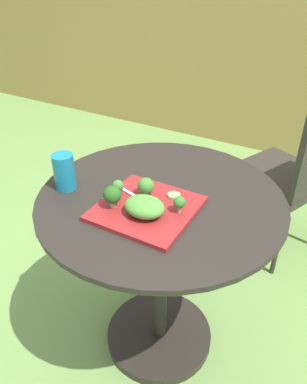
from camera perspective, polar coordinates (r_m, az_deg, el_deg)
ground_plane at (r=1.71m, az=0.86°, el=-21.52°), size 12.00×12.00×0.00m
bamboo_fence at (r=3.01m, az=21.25°, el=19.69°), size 8.00×0.08×1.61m
patio_table at (r=1.38m, az=1.01°, el=-10.91°), size 0.81×0.81×0.73m
patio_chair at (r=1.92m, az=21.62°, el=3.62°), size 0.58×0.58×0.90m
salad_plate at (r=1.13m, az=-1.22°, el=-2.49°), size 0.29×0.29×0.01m
drinking_glass at (r=1.24m, az=-13.60°, el=2.80°), size 0.07×0.07×0.12m
fork at (r=1.15m, az=-2.40°, el=-0.94°), size 0.15×0.06×0.00m
lettuce_mound at (r=1.07m, az=-1.40°, el=-2.28°), size 0.12×0.10×0.05m
broccoli_floret_0 at (r=1.16m, az=-1.18°, el=0.93°), size 0.05×0.05×0.06m
broccoli_floret_1 at (r=1.17m, az=-5.52°, el=0.93°), size 0.04×0.04×0.05m
broccoli_floret_2 at (r=1.08m, az=4.02°, el=-1.65°), size 0.04×0.04×0.05m
broccoli_floret_3 at (r=1.10m, az=-6.41°, el=-0.46°), size 0.06×0.06×0.07m
cucumber_slice_0 at (r=1.17m, az=3.17°, el=-0.50°), size 0.04×0.04×0.01m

